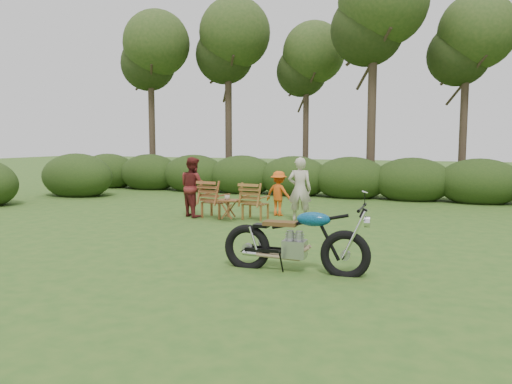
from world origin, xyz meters
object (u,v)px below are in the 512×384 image
(adult_a, at_px, (299,221))
(child, at_px, (279,216))
(lawn_chair_right, at_px, (255,219))
(side_table, at_px, (229,210))
(adult_b, at_px, (193,216))
(lawn_chair_left, at_px, (215,218))
(cup, at_px, (227,197))
(motorcycle, at_px, (294,271))

(adult_a, height_order, child, adult_a)
(lawn_chair_right, distance_m, side_table, 0.74)
(side_table, relative_size, adult_b, 0.34)
(side_table, relative_size, child, 0.45)
(lawn_chair_right, bearing_deg, lawn_chair_left, 10.37)
(lawn_chair_right, bearing_deg, cup, 43.29)
(motorcycle, xyz_separation_m, child, (-2.00, 5.10, 0.00))
(side_table, bearing_deg, motorcycle, -53.49)
(motorcycle, bearing_deg, cup, 124.38)
(adult_b, relative_size, child, 1.32)
(side_table, height_order, child, child)
(child, bearing_deg, lawn_chair_left, 45.42)
(adult_a, bearing_deg, side_table, 6.41)
(lawn_chair_left, xyz_separation_m, side_table, (0.52, -0.34, 0.26))
(cup, bearing_deg, side_table, 4.13)
(motorcycle, distance_m, lawn_chair_left, 5.40)
(motorcycle, height_order, side_table, motorcycle)
(cup, height_order, adult_b, adult_b)
(adult_a, relative_size, adult_b, 1.01)
(lawn_chair_left, xyz_separation_m, adult_b, (-0.61, -0.04, 0.00))
(adult_b, bearing_deg, motorcycle, 164.64)
(lawn_chair_right, bearing_deg, child, -109.75)
(motorcycle, bearing_deg, child, 108.95)
(motorcycle, distance_m, lawn_chair_right, 4.91)
(adult_b, distance_m, child, 2.20)
(side_table, relative_size, adult_a, 0.33)
(lawn_chair_right, xyz_separation_m, cup, (-0.55, -0.45, 0.57))
(lawn_chair_right, relative_size, adult_b, 0.60)
(lawn_chair_right, distance_m, child, 0.85)
(cup, xyz_separation_m, adult_b, (-1.10, 0.29, -0.57))
(adult_b, bearing_deg, lawn_chair_right, -143.69)
(adult_b, bearing_deg, side_table, -163.64)
(motorcycle, height_order, lawn_chair_right, motorcycle)
(motorcycle, relative_size, child, 1.83)
(side_table, distance_m, cup, 0.31)
(adult_a, bearing_deg, child, -53.91)
(lawn_chair_left, height_order, side_table, side_table)
(cup, distance_m, child, 1.63)
(lawn_chair_right, distance_m, lawn_chair_left, 1.05)
(adult_a, bearing_deg, lawn_chair_left, -6.79)
(lawn_chair_left, relative_size, child, 0.82)
(side_table, bearing_deg, lawn_chair_left, 147.13)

